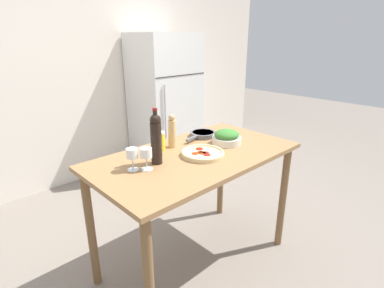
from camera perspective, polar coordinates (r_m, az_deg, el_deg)
The scene contains 12 objects.
ground_plane at distance 2.50m, azimuth 0.66°, elevation -21.34°, with size 14.00×14.00×0.00m, color slate.
wall_back at distance 3.63m, azimuth -22.67°, elevation 12.86°, with size 6.40×0.06×2.60m.
refrigerator at distance 3.91m, azimuth -5.11°, elevation 7.89°, with size 0.77×0.66×1.69m.
prep_counter at distance 2.08m, azimuth 0.74°, elevation -5.06°, with size 1.42×0.77×0.90m.
wine_bottle at distance 1.83m, azimuth -6.86°, elevation 1.15°, with size 0.07×0.07×0.35m.
wine_glass_near at distance 1.78m, azimuth -8.74°, elevation -1.94°, with size 0.07×0.07×0.14m.
wine_glass_far at distance 1.78m, azimuth -11.33°, elevation -2.01°, with size 0.07×0.07×0.14m.
pepper_mill at distance 2.12m, azimuth -3.83°, elevation 2.37°, with size 0.06×0.06×0.24m.
salad_bowl at distance 2.21m, azimuth 6.62°, elevation 1.26°, with size 0.21×0.21×0.11m.
homemade_pizza at distance 1.99m, azimuth 2.05°, elevation -1.77°, with size 0.29×0.29×0.03m.
salt_canister at distance 2.08m, azimuth -6.16°, elevation 0.57°, with size 0.07×0.07×0.13m.
cast_iron_skillet at distance 2.38m, azimuth 2.07°, elevation 1.91°, with size 0.33×0.21×0.04m.
Camera 1 is at (-1.32, -1.35, 1.65)m, focal length 28.00 mm.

